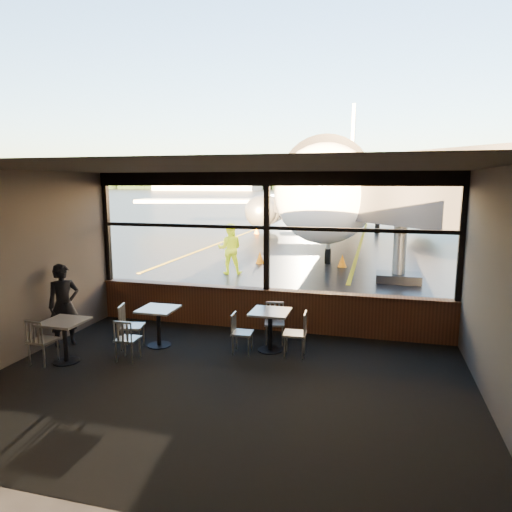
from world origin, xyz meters
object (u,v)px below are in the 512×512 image
at_px(cafe_table_near, 270,331).
at_px(chair_mid_w, 132,327).
at_px(chair_near_n, 275,324).
at_px(chair_mid_s, 128,339).
at_px(cone_wing, 257,230).
at_px(jet_bridge, 420,215).
at_px(cafe_table_left, 65,342).
at_px(passenger, 64,305).
at_px(chair_near_e, 295,334).
at_px(ground_crew, 230,249).
at_px(cafe_table_mid, 159,327).
at_px(chair_near_w, 242,333).
at_px(airliner, 345,151).
at_px(cone_extra, 260,257).
at_px(chair_left_s, 43,341).
at_px(cone_nose, 342,261).

distance_m(cafe_table_near, chair_mid_w, 2.73).
distance_m(cafe_table_near, chair_near_n, 0.44).
height_order(chair_near_n, chair_mid_s, chair_near_n).
bearing_deg(cafe_table_near, cone_wing, 105.56).
distance_m(jet_bridge, cafe_table_near, 7.74).
relative_size(cafe_table_left, cone_wing, 1.61).
bearing_deg(jet_bridge, passenger, -134.08).
bearing_deg(cafe_table_near, cafe_table_left, -156.41).
relative_size(chair_near_e, ground_crew, 0.48).
xyz_separation_m(chair_near_n, passenger, (-4.08, -1.18, 0.42)).
bearing_deg(chair_mid_s, passenger, 164.26).
xyz_separation_m(cafe_table_near, cafe_table_mid, (-2.23, -0.31, -0.01)).
bearing_deg(cafe_table_near, passenger, -169.62).
xyz_separation_m(ground_crew, cone_wing, (-2.39, 12.82, -0.67)).
relative_size(chair_near_w, cone_wing, 1.61).
xyz_separation_m(chair_near_w, passenger, (-3.59, -0.50, 0.44)).
xyz_separation_m(chair_mid_w, cone_wing, (-2.89, 20.55, -0.20)).
relative_size(jet_bridge, chair_near_n, 12.40).
distance_m(chair_mid_s, ground_crew, 8.35).
height_order(cafe_table_near, cafe_table_mid, cafe_table_near).
bearing_deg(chair_near_w, airliner, 175.96).
xyz_separation_m(cafe_table_mid, cone_wing, (-3.33, 20.29, -0.15)).
height_order(jet_bridge, cone_extra, jet_bridge).
height_order(jet_bridge, cone_wing, jet_bridge).
height_order(cone_wing, cone_extra, cone_wing).
bearing_deg(cone_extra, cafe_table_left, -94.40).
relative_size(chair_near_w, ground_crew, 0.43).
height_order(cafe_table_near, chair_near_n, chair_near_n).
height_order(cafe_table_near, ground_crew, ground_crew).
bearing_deg(cone_wing, chair_near_w, -75.93).
relative_size(chair_near_e, cone_wing, 1.79).
xyz_separation_m(airliner, cafe_table_mid, (-2.01, -22.10, -4.88)).
bearing_deg(chair_left_s, jet_bridge, 55.21).
xyz_separation_m(airliner, chair_near_w, (-0.27, -22.03, -4.87)).
bearing_deg(passenger, cone_extra, 31.28).
bearing_deg(chair_mid_s, ground_crew, 92.83).
xyz_separation_m(jet_bridge, chair_near_e, (-2.70, -6.95, -1.84)).
bearing_deg(chair_mid_s, chair_left_s, -161.66).
bearing_deg(chair_near_w, chair_mid_w, -84.77).
relative_size(cafe_table_near, chair_near_e, 0.92).
bearing_deg(chair_near_w, chair_mid_s, -68.44).
xyz_separation_m(cafe_table_left, chair_near_n, (3.48, 1.96, 0.02)).
bearing_deg(chair_mid_w, cafe_table_left, -55.10).
height_order(cafe_table_left, passenger, passenger).
xyz_separation_m(airliner, chair_mid_s, (-2.21, -22.93, -4.87)).
xyz_separation_m(cafe_table_near, chair_near_e, (0.52, -0.16, 0.04)).
bearing_deg(cafe_table_near, airliner, 90.58).
relative_size(jet_bridge, chair_near_w, 13.13).
xyz_separation_m(chair_near_w, cone_nose, (1.17, 9.79, -0.15)).
relative_size(chair_left_s, cone_nose, 1.77).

